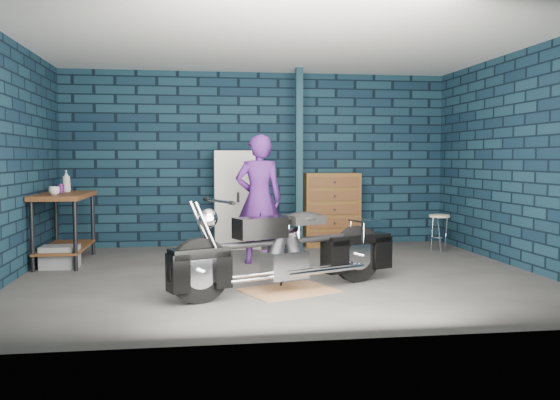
# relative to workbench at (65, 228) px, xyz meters

# --- Properties ---
(ground) EXTENTS (6.00, 6.00, 0.00)m
(ground) POSITION_rel_workbench_xyz_m (2.68, -1.25, -0.46)
(ground) COLOR #55524F
(ground) RESTS_ON ground
(room_walls) EXTENTS (6.02, 5.01, 2.71)m
(room_walls) POSITION_rel_workbench_xyz_m (2.68, -0.70, 1.45)
(room_walls) COLOR black
(room_walls) RESTS_ON ground
(support_post) EXTENTS (0.10, 0.10, 2.70)m
(support_post) POSITION_rel_workbench_xyz_m (3.23, 0.70, 0.90)
(support_post) COLOR #112B35
(support_post) RESTS_ON ground
(workbench) EXTENTS (0.60, 1.40, 0.91)m
(workbench) POSITION_rel_workbench_xyz_m (0.00, 0.00, 0.00)
(workbench) COLOR brown
(workbench) RESTS_ON ground
(drip_mat) EXTENTS (1.09, 0.97, 0.01)m
(drip_mat) POSITION_rel_workbench_xyz_m (2.65, -2.07, -0.45)
(drip_mat) COLOR #91643F
(drip_mat) RESTS_ON ground
(motorcycle) EXTENTS (2.27, 1.42, 0.98)m
(motorcycle) POSITION_rel_workbench_xyz_m (2.65, -2.07, 0.03)
(motorcycle) COLOR black
(motorcycle) RESTS_ON ground
(person) EXTENTS (0.61, 0.41, 1.67)m
(person) POSITION_rel_workbench_xyz_m (2.51, -0.38, 0.38)
(person) COLOR #4E1E72
(person) RESTS_ON ground
(storage_bin) EXTENTS (0.45, 0.32, 0.28)m
(storage_bin) POSITION_rel_workbench_xyz_m (0.02, -0.41, -0.32)
(storage_bin) COLOR gray
(storage_bin) RESTS_ON ground
(locker) EXTENTS (0.69, 0.49, 1.48)m
(locker) POSITION_rel_workbench_xyz_m (2.32, 0.98, 0.28)
(locker) COLOR beige
(locker) RESTS_ON ground
(tool_chest) EXTENTS (0.85, 0.47, 1.14)m
(tool_chest) POSITION_rel_workbench_xyz_m (3.79, 0.98, 0.11)
(tool_chest) COLOR brown
(tool_chest) RESTS_ON ground
(shop_stool) EXTENTS (0.34, 0.34, 0.54)m
(shop_stool) POSITION_rel_workbench_xyz_m (5.22, 0.17, -0.18)
(shop_stool) COLOR beige
(shop_stool) RESTS_ON ground
(cup_a) EXTENTS (0.17, 0.17, 0.11)m
(cup_a) POSITION_rel_workbench_xyz_m (-0.03, -0.39, 0.51)
(cup_a) COLOR beige
(cup_a) RESTS_ON workbench
(mug_purple) EXTENTS (0.09, 0.09, 0.12)m
(mug_purple) POSITION_rel_workbench_xyz_m (-0.06, 0.08, 0.51)
(mug_purple) COLOR #591862
(mug_purple) RESTS_ON workbench
(bottle) EXTENTS (0.12, 0.12, 0.30)m
(bottle) POSITION_rel_workbench_xyz_m (-0.04, 0.33, 0.60)
(bottle) COLOR gray
(bottle) RESTS_ON workbench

